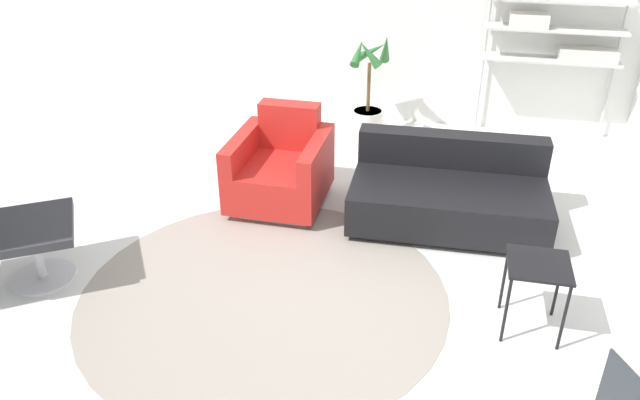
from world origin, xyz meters
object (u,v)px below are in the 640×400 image
object	(u,v)px
armchair_red	(281,171)
shelf_unit	(558,35)
potted_plant	(369,99)
couch_low	(448,195)
side_table	(538,272)

from	to	relation	value
armchair_red	shelf_unit	world-z (taller)	shelf_unit
armchair_red	potted_plant	distance (m)	1.73
couch_low	side_table	world-z (taller)	couch_low
couch_low	shelf_unit	world-z (taller)	shelf_unit
potted_plant	armchair_red	bearing A→B (deg)	-106.55
armchair_red	shelf_unit	distance (m)	3.11
armchair_red	side_table	xyz separation A→B (m)	(1.95, -1.27, 0.14)
side_table	potted_plant	distance (m)	3.28
couch_low	side_table	xyz separation A→B (m)	(0.56, -1.24, 0.19)
armchair_red	couch_low	bearing A→B (deg)	179.45
side_table	shelf_unit	bearing A→B (deg)	83.92
potted_plant	shelf_unit	xyz separation A→B (m)	(1.80, 0.28, 0.70)
potted_plant	couch_low	bearing A→B (deg)	-61.96
couch_low	side_table	distance (m)	1.37
couch_low	potted_plant	distance (m)	1.93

